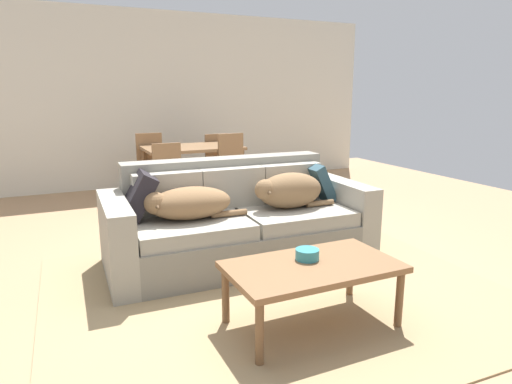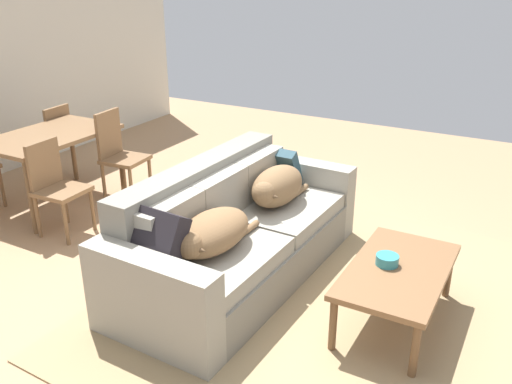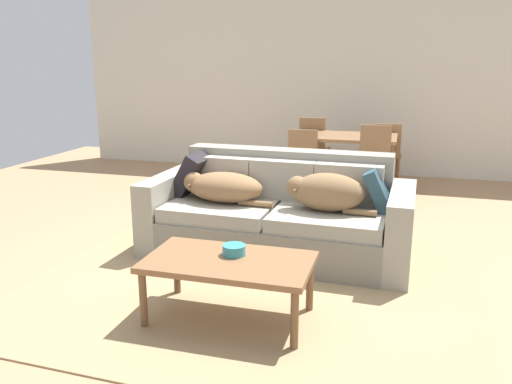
# 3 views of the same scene
# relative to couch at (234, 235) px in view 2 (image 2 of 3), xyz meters

# --- Properties ---
(ground_plane) EXTENTS (10.00, 10.00, 0.00)m
(ground_plane) POSITION_rel_couch_xyz_m (-0.11, -0.32, -0.34)
(ground_plane) COLOR tan
(area_rug) EXTENTS (3.42, 2.91, 0.01)m
(area_rug) POSITION_rel_couch_xyz_m (-0.00, -0.77, -0.33)
(area_rug) COLOR tan
(area_rug) RESTS_ON ground
(couch) EXTENTS (2.33, 1.07, 0.89)m
(couch) POSITION_rel_couch_xyz_m (0.00, 0.00, 0.00)
(couch) COLOR gray
(couch) RESTS_ON ground
(dog_on_left_cushion) EXTENTS (0.84, 0.41, 0.26)m
(dog_on_left_cushion) POSITION_rel_couch_xyz_m (-0.48, -0.12, 0.26)
(dog_on_left_cushion) COLOR brown
(dog_on_left_cushion) RESTS_ON couch
(dog_on_right_cushion) EXTENTS (0.76, 0.36, 0.32)m
(dog_on_right_cushion) POSITION_rel_couch_xyz_m (0.43, -0.15, 0.29)
(dog_on_right_cushion) COLOR olive
(dog_on_right_cushion) RESTS_ON couch
(throw_pillow_by_left_arm) EXTENTS (0.35, 0.43, 0.43)m
(throw_pillow_by_left_arm) POSITION_rel_couch_xyz_m (-0.85, 0.09, 0.32)
(throw_pillow_by_left_arm) COLOR black
(throw_pillow_by_left_arm) RESTS_ON couch
(throw_pillow_by_right_arm) EXTENTS (0.26, 0.38, 0.38)m
(throw_pillow_by_right_arm) POSITION_rel_couch_xyz_m (0.86, 0.03, 0.30)
(throw_pillow_by_right_arm) COLOR #2D4B57
(throw_pillow_by_right_arm) RESTS_ON couch
(coffee_table) EXTENTS (1.09, 0.62, 0.43)m
(coffee_table) POSITION_rel_couch_xyz_m (-0.02, -1.31, 0.04)
(coffee_table) COLOR brown
(coffee_table) RESTS_ON ground
(bowl_on_coffee_table) EXTENTS (0.15, 0.15, 0.07)m
(bowl_on_coffee_table) POSITION_rel_couch_xyz_m (-0.02, -1.23, 0.12)
(bowl_on_coffee_table) COLOR teal
(bowl_on_coffee_table) RESTS_ON coffee_table
(dining_table) EXTENTS (1.29, 0.82, 0.76)m
(dining_table) POSITION_rel_couch_xyz_m (0.31, 2.34, 0.34)
(dining_table) COLOR brown
(dining_table) RESTS_ON ground
(dining_chair_near_left) EXTENTS (0.42, 0.42, 0.87)m
(dining_chair_near_left) POSITION_rel_couch_xyz_m (-0.15, 1.79, 0.14)
(dining_chair_near_left) COLOR brown
(dining_chair_near_left) RESTS_ON ground
(dining_chair_near_right) EXTENTS (0.44, 0.44, 0.95)m
(dining_chair_near_right) POSITION_rel_couch_xyz_m (0.72, 1.82, 0.19)
(dining_chair_near_right) COLOR brown
(dining_chair_near_right) RESTS_ON ground
(dining_chair_far_right) EXTENTS (0.43, 0.43, 0.87)m
(dining_chair_far_right) POSITION_rel_couch_xyz_m (0.81, 2.90, 0.15)
(dining_chair_far_right) COLOR brown
(dining_chair_far_right) RESTS_ON ground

